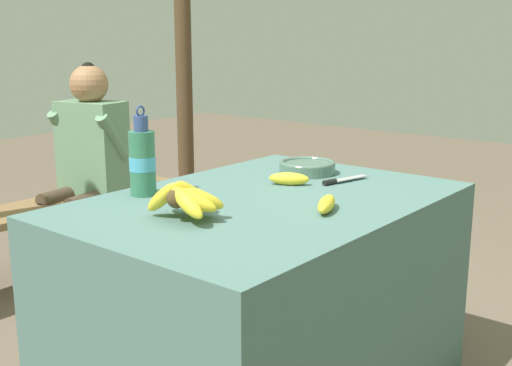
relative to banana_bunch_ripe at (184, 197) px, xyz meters
The scene contains 10 objects.
market_counter 0.54m from the banana_bunch_ripe, ahead, with size 1.29×0.90×0.71m.
banana_bunch_ripe is the anchor object (origin of this frame).
serving_bowl 0.75m from the banana_bunch_ripe, ahead, with size 0.21×0.21×0.05m.
water_bottle 0.34m from the banana_bunch_ripe, 69.32° to the left, with size 0.09×0.09×0.30m.
loose_banana_front 0.43m from the banana_bunch_ripe, 38.95° to the right, with size 0.17×0.11×0.04m.
loose_banana_side 0.54m from the banana_bunch_ripe, ahead, with size 0.11×0.15×0.04m.
knife 0.68m from the banana_bunch_ripe, ahead, with size 0.21×0.07×0.02m.
wooden_bench 1.63m from the banana_bunch_ripe, 72.70° to the left, with size 1.65×0.32×0.41m.
seated_vendor 1.64m from the banana_bunch_ripe, 63.39° to the left, with size 0.44×0.42×1.10m.
support_post_far 2.57m from the banana_bunch_ripe, 45.37° to the left, with size 0.11×0.11×2.69m.
Camera 1 is at (-1.58, -1.25, 1.23)m, focal length 45.00 mm.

